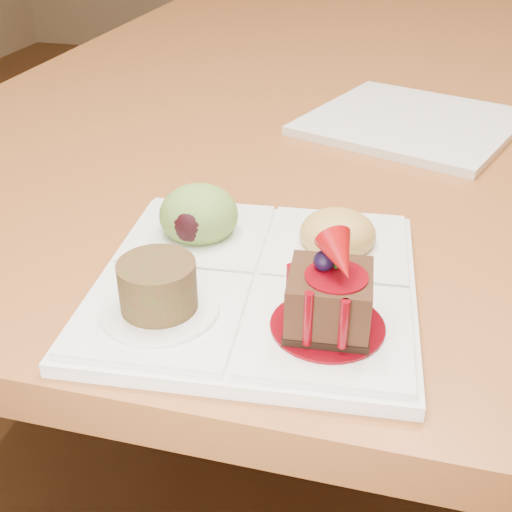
# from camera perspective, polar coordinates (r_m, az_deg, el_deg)

# --- Properties ---
(ground) EXTENTS (6.00, 6.00, 0.00)m
(ground) POSITION_cam_1_polar(r_m,az_deg,el_deg) (1.60, 4.33, -10.37)
(ground) COLOR brown
(dining_table) EXTENTS (1.00, 1.80, 0.75)m
(dining_table) POSITION_cam_1_polar(r_m,az_deg,el_deg) (1.26, 5.58, 13.67)
(dining_table) COLOR #985627
(dining_table) RESTS_ON ground
(sampler_plate) EXTENTS (0.29, 0.29, 0.10)m
(sampler_plate) POSITION_cam_1_polar(r_m,az_deg,el_deg) (0.54, -0.15, -1.08)
(sampler_plate) COLOR white
(sampler_plate) RESTS_ON dining_table
(second_plate) EXTENTS (0.34, 0.34, 0.01)m
(second_plate) POSITION_cam_1_polar(r_m,az_deg,el_deg) (0.94, 13.71, 11.48)
(second_plate) COLOR white
(second_plate) RESTS_ON dining_table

